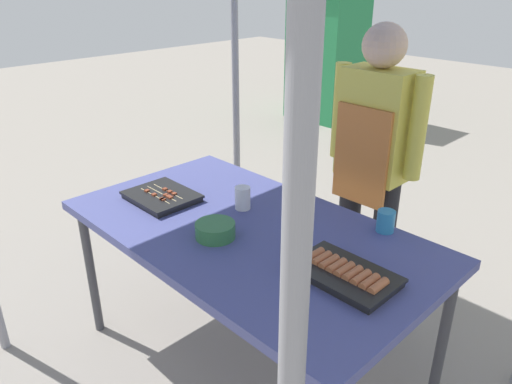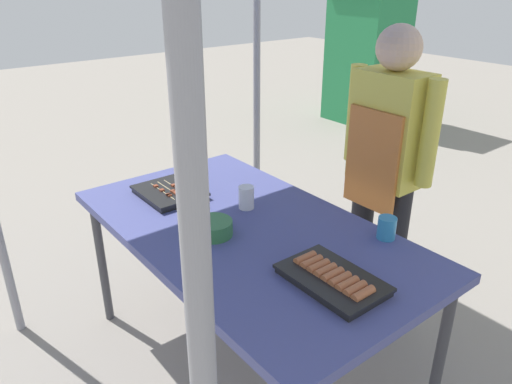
{
  "view_description": "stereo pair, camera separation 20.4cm",
  "coord_description": "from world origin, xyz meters",
  "px_view_note": "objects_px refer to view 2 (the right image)",
  "views": [
    {
      "loc": [
        1.33,
        -1.25,
        1.75
      ],
      "look_at": [
        0.0,
        0.05,
        0.9
      ],
      "focal_mm": 34.44,
      "sensor_mm": 36.0,
      "label": 1
    },
    {
      "loc": [
        1.46,
        -1.1,
        1.75
      ],
      "look_at": [
        0.0,
        0.05,
        0.9
      ],
      "focal_mm": 34.44,
      "sensor_mm": 36.0,
      "label": 2
    }
  ],
  "objects_px": {
    "stall_table": "(247,238)",
    "vendor_woman": "(386,158)",
    "tray_grilled_sausages": "(332,279)",
    "drink_cup_near_edge": "(246,197)",
    "neighbor_stall_left": "(369,34)",
    "tray_meat_skewers": "(170,192)",
    "condiment_bowl": "(213,228)",
    "drink_cup_by_wok": "(387,228)"
  },
  "relations": [
    {
      "from": "vendor_woman",
      "to": "drink_cup_near_edge",
      "type": "bearing_deg",
      "value": 72.18
    },
    {
      "from": "stall_table",
      "to": "drink_cup_by_wok",
      "type": "height_order",
      "value": "drink_cup_by_wok"
    },
    {
      "from": "tray_meat_skewers",
      "to": "neighbor_stall_left",
      "type": "bearing_deg",
      "value": 117.89
    },
    {
      "from": "drink_cup_near_edge",
      "to": "stall_table",
      "type": "bearing_deg",
      "value": -36.67
    },
    {
      "from": "stall_table",
      "to": "tray_meat_skewers",
      "type": "xyz_separation_m",
      "value": [
        -0.48,
        -0.1,
        0.07
      ]
    },
    {
      "from": "stall_table",
      "to": "drink_cup_near_edge",
      "type": "height_order",
      "value": "drink_cup_near_edge"
    },
    {
      "from": "neighbor_stall_left",
      "to": "drink_cup_near_edge",
      "type": "bearing_deg",
      "value": -56.84
    },
    {
      "from": "drink_cup_by_wok",
      "to": "neighbor_stall_left",
      "type": "xyz_separation_m",
      "value": [
        -2.92,
        3.32,
        0.25
      ]
    },
    {
      "from": "stall_table",
      "to": "tray_grilled_sausages",
      "type": "relative_size",
      "value": 4.36
    },
    {
      "from": "neighbor_stall_left",
      "to": "stall_table",
      "type": "bearing_deg",
      "value": -56.01
    },
    {
      "from": "condiment_bowl",
      "to": "vendor_woman",
      "type": "height_order",
      "value": "vendor_woman"
    },
    {
      "from": "vendor_woman",
      "to": "tray_grilled_sausages",
      "type": "bearing_deg",
      "value": 118.08
    },
    {
      "from": "stall_table",
      "to": "condiment_bowl",
      "type": "bearing_deg",
      "value": -103.15
    },
    {
      "from": "tray_grilled_sausages",
      "to": "neighbor_stall_left",
      "type": "xyz_separation_m",
      "value": [
        -3.01,
        3.72,
        0.27
      ]
    },
    {
      "from": "tray_meat_skewers",
      "to": "neighbor_stall_left",
      "type": "relative_size",
      "value": 0.15
    },
    {
      "from": "tray_meat_skewers",
      "to": "drink_cup_by_wok",
      "type": "relative_size",
      "value": 3.46
    },
    {
      "from": "drink_cup_near_edge",
      "to": "neighbor_stall_left",
      "type": "relative_size",
      "value": 0.05
    },
    {
      "from": "tray_grilled_sausages",
      "to": "drink_cup_near_edge",
      "type": "height_order",
      "value": "drink_cup_near_edge"
    },
    {
      "from": "tray_meat_skewers",
      "to": "drink_cup_near_edge",
      "type": "distance_m",
      "value": 0.4
    },
    {
      "from": "condiment_bowl",
      "to": "tray_grilled_sausages",
      "type": "bearing_deg",
      "value": 13.8
    },
    {
      "from": "stall_table",
      "to": "tray_meat_skewers",
      "type": "height_order",
      "value": "tray_meat_skewers"
    },
    {
      "from": "tray_grilled_sausages",
      "to": "tray_meat_skewers",
      "type": "height_order",
      "value": "tray_grilled_sausages"
    },
    {
      "from": "stall_table",
      "to": "tray_grilled_sausages",
      "type": "bearing_deg",
      "value": -1.56
    },
    {
      "from": "stall_table",
      "to": "drink_cup_by_wok",
      "type": "xyz_separation_m",
      "value": [
        0.42,
        0.39,
        0.1
      ]
    },
    {
      "from": "tray_grilled_sausages",
      "to": "vendor_woman",
      "type": "xyz_separation_m",
      "value": [
        -0.44,
        0.82,
        0.13
      ]
    },
    {
      "from": "neighbor_stall_left",
      "to": "condiment_bowl",
      "type": "bearing_deg",
      "value": -57.4
    },
    {
      "from": "neighbor_stall_left",
      "to": "vendor_woman",
      "type": "bearing_deg",
      "value": -48.46
    },
    {
      "from": "stall_table",
      "to": "vendor_woman",
      "type": "height_order",
      "value": "vendor_woman"
    },
    {
      "from": "drink_cup_by_wok",
      "to": "vendor_woman",
      "type": "xyz_separation_m",
      "value": [
        -0.35,
        0.41,
        0.1
      ]
    },
    {
      "from": "tray_meat_skewers",
      "to": "vendor_woman",
      "type": "xyz_separation_m",
      "value": [
        0.56,
        0.9,
        0.13
      ]
    },
    {
      "from": "drink_cup_near_edge",
      "to": "tray_meat_skewers",
      "type": "bearing_deg",
      "value": -147.85
    },
    {
      "from": "tray_meat_skewers",
      "to": "vendor_woman",
      "type": "relative_size",
      "value": 0.21
    },
    {
      "from": "condiment_bowl",
      "to": "tray_meat_skewers",
      "type": "bearing_deg",
      "value": 173.94
    },
    {
      "from": "vendor_woman",
      "to": "condiment_bowl",
      "type": "bearing_deg",
      "value": 83.53
    },
    {
      "from": "stall_table",
      "to": "vendor_woman",
      "type": "bearing_deg",
      "value": 84.78
    },
    {
      "from": "tray_meat_skewers",
      "to": "stall_table",
      "type": "bearing_deg",
      "value": 11.63
    },
    {
      "from": "drink_cup_by_wok",
      "to": "vendor_woman",
      "type": "distance_m",
      "value": 0.55
    },
    {
      "from": "tray_grilled_sausages",
      "to": "condiment_bowl",
      "type": "distance_m",
      "value": 0.56
    },
    {
      "from": "condiment_bowl",
      "to": "drink_cup_near_edge",
      "type": "bearing_deg",
      "value": 113.93
    },
    {
      "from": "drink_cup_near_edge",
      "to": "neighbor_stall_left",
      "type": "bearing_deg",
      "value": 123.16
    },
    {
      "from": "drink_cup_near_edge",
      "to": "vendor_woman",
      "type": "relative_size",
      "value": 0.07
    },
    {
      "from": "tray_grilled_sausages",
      "to": "condiment_bowl",
      "type": "relative_size",
      "value": 2.24
    }
  ]
}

